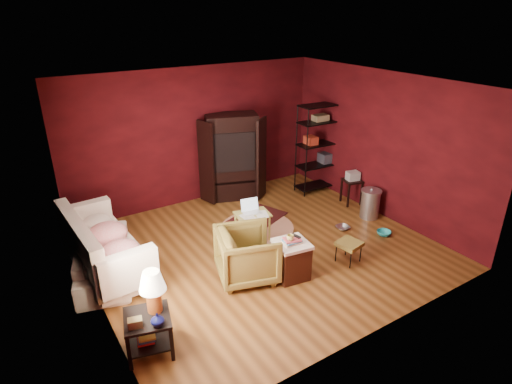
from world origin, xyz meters
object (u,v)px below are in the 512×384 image
hamper (291,259)px  wire_shelving (319,144)px  sofa (103,251)px  tv_armoire (232,156)px  armchair (247,252)px  side_table (150,305)px  laptop_desk (252,216)px

hamper → wire_shelving: wire_shelving is taller
sofa → tv_armoire: tv_armoire is taller
armchair → side_table: side_table is taller
tv_armoire → laptop_desk: bearing=-88.8°
armchair → tv_armoire: tv_armoire is taller
sofa → tv_armoire: size_ratio=1.05×
hamper → tv_armoire: (0.73, 3.09, 0.64)m
sofa → side_table: 2.00m
sofa → hamper: 2.93m
side_table → hamper: side_table is taller
laptop_desk → hamper: bearing=-84.6°
wire_shelving → hamper: bearing=-132.9°
sofa → laptop_desk: 2.54m
armchair → side_table: bearing=127.6°
laptop_desk → tv_armoire: (0.62, 1.78, 0.50)m
sofa → armchair: bearing=-110.4°
tv_armoire → hamper: bearing=-83.0°
wire_shelving → side_table: bearing=-147.3°
sofa → armchair: size_ratio=2.16×
laptop_desk → wire_shelving: wire_shelving is taller
tv_armoire → wire_shelving: size_ratio=0.94×
side_table → laptop_desk: (2.43, 1.60, -0.18)m
side_table → laptop_desk: size_ratio=1.44×
sofa → tv_armoire: bearing=-49.9°
sofa → armchair: 2.26m
tv_armoire → wire_shelving: 1.94m
armchair → laptop_desk: bearing=-18.4°
armchair → hamper: 0.69m
hamper → armchair: bearing=149.0°
side_table → wire_shelving: size_ratio=0.54×
side_table → hamper: (2.32, 0.29, -0.32)m
side_table → wire_shelving: 5.59m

